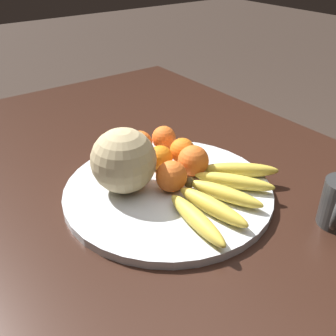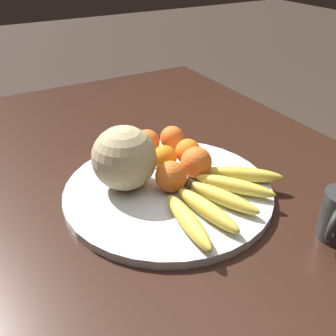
{
  "view_description": "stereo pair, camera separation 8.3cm",
  "coord_description": "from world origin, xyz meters",
  "px_view_note": "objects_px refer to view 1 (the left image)",
  "views": [
    {
      "loc": [
        0.54,
        -0.41,
        1.21
      ],
      "look_at": [
        -0.03,
        0.01,
        0.78
      ],
      "focal_mm": 42.0,
      "sensor_mm": 36.0,
      "label": 1
    },
    {
      "loc": [
        0.59,
        -0.34,
        1.21
      ],
      "look_at": [
        -0.03,
        0.01,
        0.78
      ],
      "focal_mm": 42.0,
      "sensor_mm": 36.0,
      "label": 2
    }
  ],
  "objects_px": {
    "banana_bunch": "(221,193)",
    "orange_side_extra": "(140,143)",
    "orange_back_left": "(121,151)",
    "orange_top_small": "(182,151)",
    "kitchen_table": "(174,229)",
    "orange_front_right": "(193,161)",
    "melon": "(124,161)",
    "produce_tag": "(137,164)",
    "fruit_bowl": "(168,191)",
    "orange_back_right": "(160,158)",
    "orange_mid_center": "(171,176)",
    "orange_front_left": "(164,138)"
  },
  "relations": [
    {
      "from": "fruit_bowl",
      "to": "banana_bunch",
      "type": "xyz_separation_m",
      "value": [
        0.1,
        0.06,
        0.02
      ]
    },
    {
      "from": "orange_side_extra",
      "to": "fruit_bowl",
      "type": "bearing_deg",
      "value": -11.01
    },
    {
      "from": "kitchen_table",
      "to": "orange_front_right",
      "type": "distance_m",
      "value": 0.16
    },
    {
      "from": "melon",
      "to": "orange_back_left",
      "type": "relative_size",
      "value": 1.9
    },
    {
      "from": "orange_mid_center",
      "to": "orange_top_small",
      "type": "height_order",
      "value": "orange_mid_center"
    },
    {
      "from": "produce_tag",
      "to": "orange_front_left",
      "type": "bearing_deg",
      "value": 58.14
    },
    {
      "from": "orange_front_right",
      "to": "orange_back_right",
      "type": "xyz_separation_m",
      "value": [
        -0.06,
        -0.05,
        -0.01
      ]
    },
    {
      "from": "melon",
      "to": "orange_back_right",
      "type": "relative_size",
      "value": 2.4
    },
    {
      "from": "orange_side_extra",
      "to": "produce_tag",
      "type": "bearing_deg",
      "value": -42.53
    },
    {
      "from": "orange_top_small",
      "to": "orange_front_right",
      "type": "bearing_deg",
      "value": -14.49
    },
    {
      "from": "orange_mid_center",
      "to": "orange_back_left",
      "type": "relative_size",
      "value": 0.92
    },
    {
      "from": "orange_front_right",
      "to": "produce_tag",
      "type": "xyz_separation_m",
      "value": [
        -0.11,
        -0.08,
        -0.03
      ]
    },
    {
      "from": "produce_tag",
      "to": "orange_side_extra",
      "type": "bearing_deg",
      "value": 90.16
    },
    {
      "from": "banana_bunch",
      "to": "orange_side_extra",
      "type": "relative_size",
      "value": 4.72
    },
    {
      "from": "orange_side_extra",
      "to": "orange_front_left",
      "type": "bearing_deg",
      "value": 81.7
    },
    {
      "from": "orange_front_left",
      "to": "produce_tag",
      "type": "distance_m",
      "value": 0.11
    },
    {
      "from": "fruit_bowl",
      "to": "produce_tag",
      "type": "xyz_separation_m",
      "value": [
        -0.12,
        -0.0,
        0.01
      ]
    },
    {
      "from": "melon",
      "to": "orange_back_right",
      "type": "height_order",
      "value": "melon"
    },
    {
      "from": "fruit_bowl",
      "to": "orange_back_right",
      "type": "distance_m",
      "value": 0.09
    },
    {
      "from": "orange_back_right",
      "to": "orange_top_small",
      "type": "relative_size",
      "value": 0.95
    },
    {
      "from": "fruit_bowl",
      "to": "orange_back_left",
      "type": "relative_size",
      "value": 6.19
    },
    {
      "from": "kitchen_table",
      "to": "orange_back_left",
      "type": "xyz_separation_m",
      "value": [
        -0.18,
        -0.02,
        0.13
      ]
    },
    {
      "from": "melon",
      "to": "banana_bunch",
      "type": "height_order",
      "value": "melon"
    },
    {
      "from": "orange_back_right",
      "to": "orange_mid_center",
      "type": "bearing_deg",
      "value": -20.29
    },
    {
      "from": "kitchen_table",
      "to": "produce_tag",
      "type": "relative_size",
      "value": 19.09
    },
    {
      "from": "orange_top_small",
      "to": "orange_side_extra",
      "type": "distance_m",
      "value": 0.11
    },
    {
      "from": "banana_bunch",
      "to": "orange_front_left",
      "type": "height_order",
      "value": "orange_front_left"
    },
    {
      "from": "banana_bunch",
      "to": "orange_mid_center",
      "type": "bearing_deg",
      "value": -169.25
    },
    {
      "from": "kitchen_table",
      "to": "orange_back_left",
      "type": "bearing_deg",
      "value": -172.2
    },
    {
      "from": "melon",
      "to": "orange_top_small",
      "type": "bearing_deg",
      "value": 96.02
    },
    {
      "from": "orange_back_left",
      "to": "produce_tag",
      "type": "xyz_separation_m",
      "value": [
        0.02,
        0.03,
        -0.04
      ]
    },
    {
      "from": "banana_bunch",
      "to": "orange_mid_center",
      "type": "relative_size",
      "value": 4.38
    },
    {
      "from": "orange_mid_center",
      "to": "orange_back_right",
      "type": "xyz_separation_m",
      "value": [
        -0.09,
        0.03,
        -0.0
      ]
    },
    {
      "from": "orange_back_right",
      "to": "orange_top_small",
      "type": "xyz_separation_m",
      "value": [
        0.0,
        0.06,
        0.0
      ]
    },
    {
      "from": "kitchen_table",
      "to": "orange_top_small",
      "type": "xyz_separation_m",
      "value": [
        -0.1,
        0.1,
        0.12
      ]
    },
    {
      "from": "orange_front_right",
      "to": "orange_side_extra",
      "type": "height_order",
      "value": "orange_front_right"
    },
    {
      "from": "melon",
      "to": "orange_back_left",
      "type": "height_order",
      "value": "melon"
    },
    {
      "from": "orange_back_left",
      "to": "orange_top_small",
      "type": "distance_m",
      "value": 0.15
    },
    {
      "from": "kitchen_table",
      "to": "orange_mid_center",
      "type": "relative_size",
      "value": 24.81
    },
    {
      "from": "kitchen_table",
      "to": "orange_front_right",
      "type": "xyz_separation_m",
      "value": [
        -0.04,
        0.09,
        0.13
      ]
    },
    {
      "from": "orange_top_small",
      "to": "fruit_bowl",
      "type": "bearing_deg",
      "value": -53.09
    },
    {
      "from": "fruit_bowl",
      "to": "orange_back_left",
      "type": "distance_m",
      "value": 0.16
    },
    {
      "from": "banana_bunch",
      "to": "orange_front_right",
      "type": "bearing_deg",
      "value": 149.01
    },
    {
      "from": "fruit_bowl",
      "to": "melon",
      "type": "bearing_deg",
      "value": -124.69
    },
    {
      "from": "orange_back_left",
      "to": "orange_top_small",
      "type": "xyz_separation_m",
      "value": [
        0.07,
        0.13,
        -0.01
      ]
    },
    {
      "from": "orange_mid_center",
      "to": "produce_tag",
      "type": "relative_size",
      "value": 0.77
    },
    {
      "from": "melon",
      "to": "orange_mid_center",
      "type": "xyz_separation_m",
      "value": [
        0.06,
        0.08,
        -0.04
      ]
    },
    {
      "from": "orange_mid_center",
      "to": "orange_top_small",
      "type": "relative_size",
      "value": 1.11
    },
    {
      "from": "orange_back_right",
      "to": "produce_tag",
      "type": "height_order",
      "value": "orange_back_right"
    },
    {
      "from": "orange_front_right",
      "to": "orange_top_small",
      "type": "bearing_deg",
      "value": 165.51
    }
  ]
}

